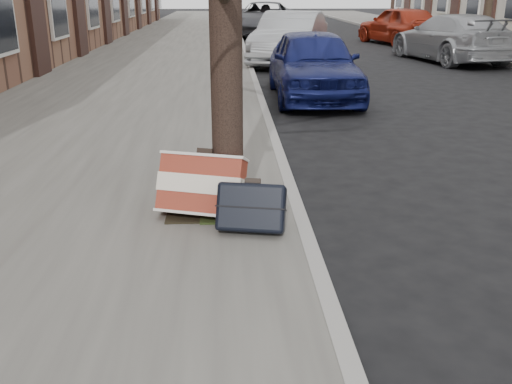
{
  "coord_description": "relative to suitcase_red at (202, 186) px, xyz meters",
  "views": [
    {
      "loc": [
        -1.88,
        -3.7,
        2.0
      ],
      "look_at": [
        -1.65,
        0.8,
        0.39
      ],
      "focal_mm": 40.0,
      "sensor_mm": 36.0,
      "label": 1
    }
  ],
  "objects": [
    {
      "name": "near_sidewalk",
      "position": [
        -1.59,
        14.04,
        -0.34
      ],
      "size": [
        5.0,
        70.0,
        0.12
      ],
      "primitive_type": "cube",
      "color": "slate",
      "rests_on": "ground"
    },
    {
      "name": "suitcase_red",
      "position": [
        0.0,
        0.0,
        0.0
      ],
      "size": [
        0.81,
        0.6,
        0.56
      ],
      "primitive_type": "cube",
      "rotation": [
        -0.42,
        0.0,
        -0.31
      ],
      "color": "maroon",
      "rests_on": "near_sidewalk"
    },
    {
      "name": "car_far_back",
      "position": [
        6.79,
        17.32,
        0.31
      ],
      "size": [
        2.64,
        4.47,
        1.43
      ],
      "primitive_type": "imported",
      "rotation": [
        0.0,
        0.0,
        3.38
      ],
      "color": "maroon",
      "rests_on": "ground"
    },
    {
      "name": "suitcase_navy",
      "position": [
        0.41,
        -0.37,
        -0.06
      ],
      "size": [
        0.61,
        0.43,
        0.43
      ],
      "primitive_type": "cube",
      "rotation": [
        -0.42,
        0.0,
        -0.2
      ],
      "color": "black",
      "rests_on": "near_sidewalk"
    },
    {
      "name": "dirt_patch",
      "position": [
        0.11,
        0.24,
        -0.27
      ],
      "size": [
        0.85,
        0.85,
        0.02
      ],
      "primitive_type": "cube",
      "color": "black",
      "rests_on": "near_sidewalk"
    },
    {
      "name": "car_near_front",
      "position": [
        1.89,
        6.26,
        0.25
      ],
      "size": [
        1.59,
        3.86,
        1.31
      ],
      "primitive_type": "imported",
      "rotation": [
        0.0,
        0.0,
        -0.01
      ],
      "color": "#111751",
      "rests_on": "ground"
    },
    {
      "name": "ground",
      "position": [
        2.11,
        -0.96,
        -0.4
      ],
      "size": [
        120.0,
        120.0,
        0.0
      ],
      "primitive_type": "plane",
      "color": "black",
      "rests_on": "ground"
    },
    {
      "name": "car_near_back",
      "position": [
        1.96,
        21.7,
        0.33
      ],
      "size": [
        3.41,
        5.65,
        1.47
      ],
      "primitive_type": "imported",
      "rotation": [
        0.0,
        0.0,
        -0.2
      ],
      "color": "#393A3E",
      "rests_on": "ground"
    },
    {
      "name": "car_far_front",
      "position": [
        6.7,
        11.9,
        0.27
      ],
      "size": [
        2.61,
        4.87,
        1.34
      ],
      "primitive_type": "imported",
      "rotation": [
        0.0,
        0.0,
        3.3
      ],
      "color": "#929598",
      "rests_on": "ground"
    },
    {
      "name": "car_near_mid",
      "position": [
        2.03,
        11.59,
        0.31
      ],
      "size": [
        2.7,
        4.55,
        1.42
      ],
      "primitive_type": "imported",
      "rotation": [
        0.0,
        0.0,
        -0.3
      ],
      "color": "#A8ACB0",
      "rests_on": "ground"
    }
  ]
}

